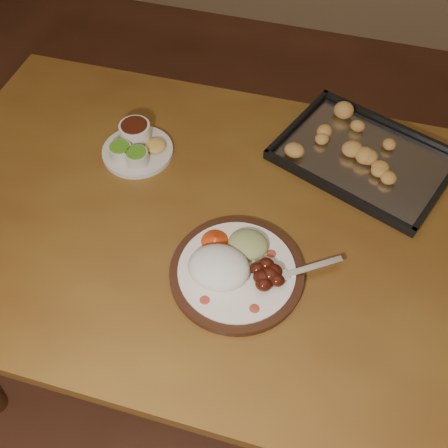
% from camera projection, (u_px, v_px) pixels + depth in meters
% --- Properties ---
extents(ground, '(4.00, 4.00, 0.00)m').
position_uv_depth(ground, '(223.00, 342.00, 1.76)').
color(ground, brown).
rests_on(ground, ground).
extents(dining_table, '(1.51, 0.92, 0.75)m').
position_uv_depth(dining_table, '(230.00, 245.00, 1.21)').
color(dining_table, brown).
rests_on(dining_table, ground).
extents(dinner_plate, '(0.35, 0.28, 0.06)m').
position_uv_depth(dinner_plate, '(235.00, 268.00, 1.04)').
color(dinner_plate, black).
rests_on(dinner_plate, dining_table).
extents(condiment_saucer, '(0.18, 0.18, 0.06)m').
position_uv_depth(condiment_saucer, '(136.00, 146.00, 1.25)').
color(condiment_saucer, beige).
rests_on(condiment_saucer, dining_table).
extents(baking_tray, '(0.48, 0.42, 0.04)m').
position_uv_depth(baking_tray, '(364.00, 156.00, 1.24)').
color(baking_tray, black).
rests_on(baking_tray, dining_table).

